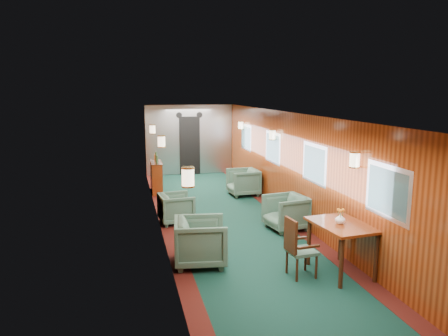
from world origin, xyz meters
The scene contains 12 objects.
room centered at (0.00, 0.00, 1.63)m, with size 12.00×12.10×2.40m.
bulkhead centered at (0.00, 5.91, 1.18)m, with size 2.98×0.17×2.39m.
windows_right centered at (1.49, 0.25, 1.45)m, with size 0.02×8.60×0.80m.
wall_sconces centered at (0.00, 0.57, 1.79)m, with size 2.97×7.97×0.25m.
dining_table centered at (1.12, -2.92, 0.69)m, with size 0.88×1.17×0.82m.
side_chair centered at (0.38, -2.89, 0.52)m, with size 0.47×0.49×0.95m.
credenza centered at (-1.34, 3.37, 0.45)m, with size 0.31×0.99×1.16m.
flower_vase centered at (1.09, -2.91, 0.90)m, with size 0.16×0.16×0.16m, color white.
armchair_left_near centered at (-1.00, -2.06, 0.39)m, with size 0.84×0.87×0.79m, color #1A3D30.
armchair_left_far centered at (-1.12, 0.35, 0.33)m, with size 0.70×0.72×0.66m, color #1A3D30.
armchair_right_near centered at (1.07, -0.62, 0.36)m, with size 0.78×0.80×0.73m, color #1A3D30.
armchair_right_far centered at (0.99, 2.50, 0.37)m, with size 0.79×0.81×0.74m, color #1A3D30.
Camera 1 is at (-2.17, -8.94, 2.91)m, focal length 35.00 mm.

